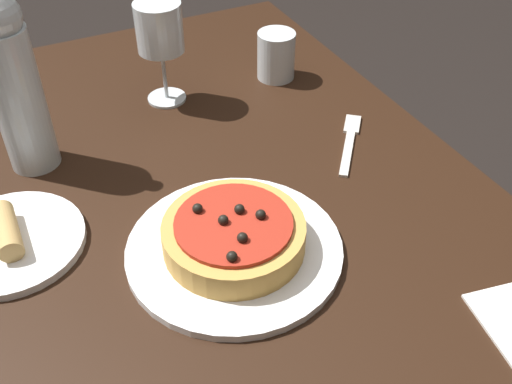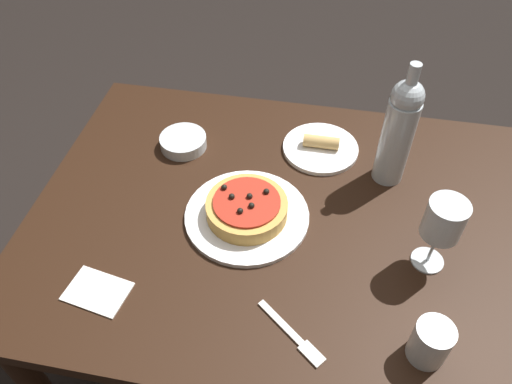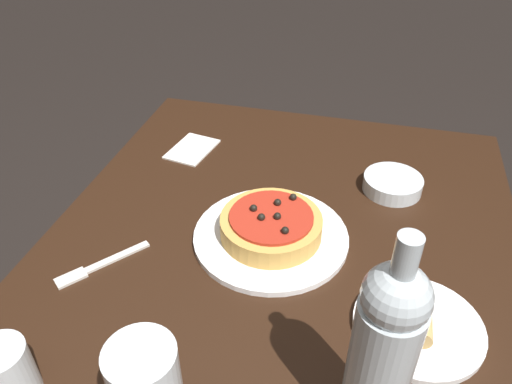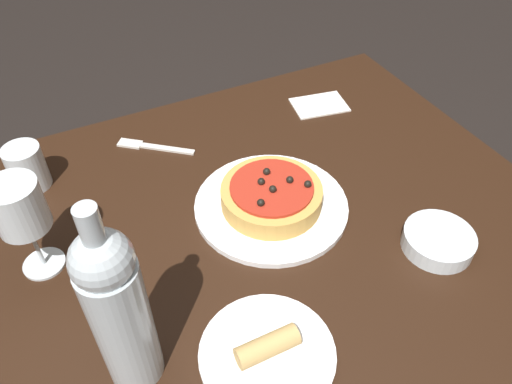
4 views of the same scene
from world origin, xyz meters
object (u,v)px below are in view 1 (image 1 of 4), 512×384
Objects in this scene: dining_table at (196,254)px; fork at (350,140)px; water_cup at (276,55)px; wine_bottle at (13,80)px; wine_glass at (160,31)px; dinner_plate at (234,249)px; side_plate at (10,240)px; pizza at (234,235)px.

dining_table is 0.32m from fork.
dining_table is at bearing -44.91° from water_cup.
wine_glass is at bearing 109.43° from wine_bottle.
side_plate is at bearing -118.65° from dinner_plate.
wine_glass reaches higher than dining_table.
dinner_plate is 0.32m from fork.
wine_glass is 2.02× the size of water_cup.
wine_glass is 0.56× the size of wine_bottle.
dining_table is 6.18× the size of side_plate.
wine_glass reaches higher than dinner_plate.
side_plate reaches higher than fork.
pizza is at bearing -34.22° from water_cup.
wine_bottle reaches higher than side_plate.
wine_glass reaches higher than fork.
pizza is at bearing -7.04° from wine_glass.
fork is (0.25, 0.01, -0.04)m from water_cup.
fork is at bearing 41.29° from wine_glass.
pizza reaches higher than fork.
water_cup reaches higher than fork.
water_cup is at bearing 145.78° from pizza.
dinner_plate is at bearing 32.07° from wine_bottle.
dining_table is 13.65× the size of water_cup.
dining_table is 6.56× the size of pizza.
dinner_plate is 0.43m from wine_glass.
water_cup is 0.62× the size of fork.
fork is (-0.04, 0.30, 0.10)m from dining_table.
fork is 0.55m from side_plate.
pizza is 0.58× the size of wine_bottle.
wine_glass reaches higher than side_plate.
side_plate is (0.26, -0.32, -0.13)m from wine_glass.
dining_table is at bearing 40.22° from wine_bottle.
wine_bottle is 0.53m from fork.
pizza is at bearing 156.65° from fork.
wine_bottle is at bearing -139.78° from dining_table.
dinner_plate is at bearing 10.36° from dining_table.
fork is at bearing 98.11° from dining_table.
water_cup is (-0.40, 0.27, 0.01)m from pizza.
dinner_plate is 1.45× the size of side_plate.
dinner_plate is 0.41m from wine_bottle.
dining_table is 4.26× the size of dinner_plate.
water_cup is at bearing 86.21° from wine_glass.
wine_bottle reaches higher than water_cup.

